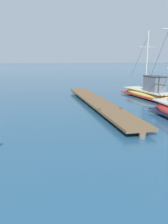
% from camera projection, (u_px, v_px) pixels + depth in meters
% --- Properties ---
extents(floating_dock, '(2.62, 17.26, 0.53)m').
position_uv_depth(floating_dock, '(97.00, 102.00, 19.96)').
color(floating_dock, brown).
rests_on(floating_dock, ground).
extents(fishing_boat_1, '(3.31, 7.71, 6.69)m').
position_uv_depth(fishing_boat_1, '(149.00, 92.00, 23.91)').
color(fishing_boat_1, gold).
rests_on(fishing_boat_1, ground).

